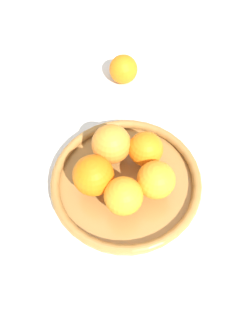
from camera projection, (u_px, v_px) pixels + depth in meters
name	position (u px, v px, depth m)	size (l,w,h in m)	color
ground_plane	(126.00, 185.00, 0.69)	(4.00, 4.00, 0.00)	silver
fruit_bowl	(126.00, 181.00, 0.67)	(0.31, 0.31, 0.03)	#A57238
orange_pile	(123.00, 167.00, 0.63)	(0.19, 0.19, 0.08)	orange
stray_orange	(123.00, 69.00, 0.81)	(0.07, 0.07, 0.07)	orange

